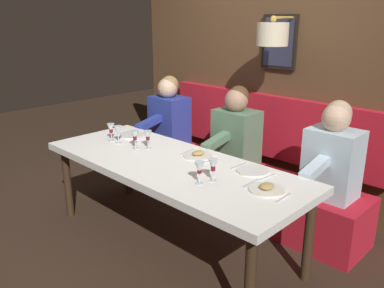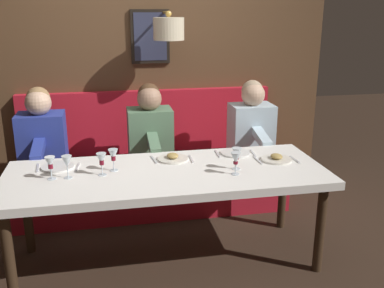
{
  "view_description": "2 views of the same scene",
  "coord_description": "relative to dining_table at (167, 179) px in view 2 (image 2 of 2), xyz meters",
  "views": [
    {
      "loc": [
        -2.01,
        -2.21,
        1.84
      ],
      "look_at": [
        0.05,
        -0.2,
        0.92
      ],
      "focal_mm": 37.1,
      "sensor_mm": 36.0,
      "label": 1
    },
    {
      "loc": [
        -2.95,
        0.4,
        1.87
      ],
      "look_at": [
        0.05,
        -0.2,
        0.92
      ],
      "focal_mm": 40.76,
      "sensor_mm": 36.0,
      "label": 2
    }
  ],
  "objects": [
    {
      "name": "place_setting_3",
      "position": [
        0.24,
        -0.08,
        0.08
      ],
      "size": [
        0.24,
        0.32,
        0.05
      ],
      "color": "silver",
      "rests_on": "dining_table"
    },
    {
      "name": "dining_table",
      "position": [
        0.0,
        0.0,
        0.0
      ],
      "size": [
        0.9,
        2.34,
        0.74
      ],
      "color": "white",
      "rests_on": "ground_plane"
    },
    {
      "name": "wine_glass_0",
      "position": [
        0.09,
        0.38,
        0.18
      ],
      "size": [
        0.07,
        0.07,
        0.16
      ],
      "color": "silver",
      "rests_on": "dining_table"
    },
    {
      "name": "ground_plane",
      "position": [
        0.0,
        0.0,
        -0.67
      ],
      "size": [
        12.0,
        12.0,
        0.0
      ],
      "primitive_type": "plane",
      "color": "#332319"
    },
    {
      "name": "wine_glass_1",
      "position": [
        0.01,
        0.46,
        0.18
      ],
      "size": [
        0.07,
        0.07,
        0.16
      ],
      "color": "silver",
      "rests_on": "dining_table"
    },
    {
      "name": "place_setting_1",
      "position": [
        0.28,
        -0.6,
        0.07
      ],
      "size": [
        0.24,
        0.32,
        0.01
      ],
      "color": "silver",
      "rests_on": "dining_table"
    },
    {
      "name": "wine_glass_5",
      "position": [
        0.0,
        0.7,
        0.18
      ],
      "size": [
        0.07,
        0.07,
        0.16
      ],
      "color": "silver",
      "rests_on": "dining_table"
    },
    {
      "name": "wine_glass_2",
      "position": [
        -0.0,
        0.81,
        0.18
      ],
      "size": [
        0.07,
        0.07,
        0.16
      ],
      "color": "silver",
      "rests_on": "dining_table"
    },
    {
      "name": "banquette_bench",
      "position": [
        0.89,
        0.0,
        -0.45
      ],
      "size": [
        0.52,
        2.54,
        0.45
      ],
      "primitive_type": "cube",
      "color": "red",
      "rests_on": "ground_plane"
    },
    {
      "name": "back_wall_panel",
      "position": [
        1.46,
        -0.0,
        0.69
      ],
      "size": [
        0.59,
        3.74,
        2.9
      ],
      "color": "brown",
      "rests_on": "ground_plane"
    },
    {
      "name": "wine_glass_3",
      "position": [
        -0.06,
        -0.51,
        0.18
      ],
      "size": [
        0.07,
        0.07,
        0.16
      ],
      "color": "silver",
      "rests_on": "dining_table"
    },
    {
      "name": "diner_middle",
      "position": [
        0.88,
        0.98,
        0.14
      ],
      "size": [
        0.6,
        0.4,
        0.79
      ],
      "color": "#283893",
      "rests_on": "banquette_bench"
    },
    {
      "name": "place_setting_0",
      "position": [
        0.23,
        0.79,
        0.07
      ],
      "size": [
        0.24,
        0.32,
        0.01
      ],
      "color": "silver",
      "rests_on": "dining_table"
    },
    {
      "name": "wine_glass_4",
      "position": [
        -0.16,
        -0.47,
        0.18
      ],
      "size": [
        0.07,
        0.07,
        0.16
      ],
      "color": "silver",
      "rests_on": "dining_table"
    },
    {
      "name": "diner_nearest",
      "position": [
        0.88,
        -0.94,
        0.14
      ],
      "size": [
        0.6,
        0.4,
        0.79
      ],
      "color": "silver",
      "rests_on": "banquette_bench"
    },
    {
      "name": "place_setting_2",
      "position": [
        0.07,
        -0.87,
        0.08
      ],
      "size": [
        0.24,
        0.31,
        0.05
      ],
      "color": "silver",
      "rests_on": "dining_table"
    },
    {
      "name": "diner_near",
      "position": [
        0.88,
        0.03,
        0.14
      ],
      "size": [
        0.6,
        0.4,
        0.79
      ],
      "color": "#567A5B",
      "rests_on": "banquette_bench"
    }
  ]
}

